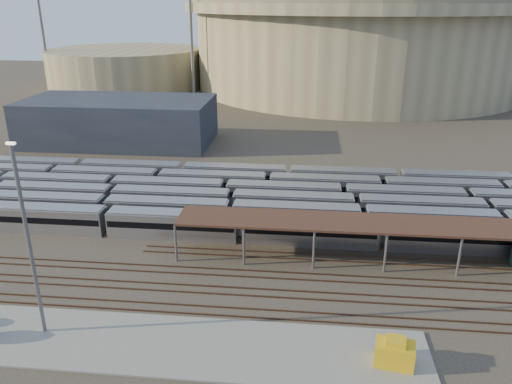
{
  "coord_description": "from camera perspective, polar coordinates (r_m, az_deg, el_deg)",
  "views": [
    {
      "loc": [
        7.75,
        -53.08,
        30.94
      ],
      "look_at": [
        0.97,
        12.0,
        5.61
      ],
      "focal_mm": 35.0,
      "sensor_mm": 36.0,
      "label": 1
    }
  ],
  "objects": [
    {
      "name": "floodlight_3",
      "position": [
        214.06,
        1.25,
        18.4
      ],
      "size": [
        4.0,
        1.0,
        38.4
      ],
      "color": "slate",
      "rests_on": "ground"
    },
    {
      "name": "yard_light_pole",
      "position": [
        50.78,
        -24.53,
        -5.3
      ],
      "size": [
        0.82,
        0.36,
        19.35
      ],
      "color": "slate",
      "rests_on": "apron"
    },
    {
      "name": "inspection_shed",
      "position": [
        64.3,
        18.25,
        -3.78
      ],
      "size": [
        60.3,
        6.0,
        5.3
      ],
      "color": "slate",
      "rests_on": "ground"
    },
    {
      "name": "subway_trains",
      "position": [
        77.76,
        -0.86,
        -0.85
      ],
      "size": [
        121.79,
        23.9,
        3.6
      ],
      "color": "silver",
      "rests_on": "ground"
    },
    {
      "name": "stadium",
      "position": [
        194.39,
        11.51,
        16.49
      ],
      "size": [
        124.0,
        124.0,
        32.5
      ],
      "color": "#9A8F68",
      "rests_on": "ground"
    },
    {
      "name": "service_building",
      "position": [
        119.08,
        -15.39,
        7.83
      ],
      "size": [
        42.0,
        20.0,
        10.0
      ],
      "primitive_type": "cube",
      "color": "#1E232D",
      "rests_on": "ground"
    },
    {
      "name": "ground",
      "position": [
        61.92,
        -2.06,
        -8.83
      ],
      "size": [
        420.0,
        420.0,
        0.0
      ],
      "primitive_type": "plane",
      "color": "#383026",
      "rests_on": "ground"
    },
    {
      "name": "empty_tracks",
      "position": [
        57.65,
        -2.76,
        -11.22
      ],
      "size": [
        170.0,
        9.62,
        0.18
      ],
      "color": "#4C3323",
      "rests_on": "ground"
    },
    {
      "name": "yellow_equipment",
      "position": [
        48.56,
        15.54,
        -17.39
      ],
      "size": [
        3.78,
        2.73,
        2.16
      ],
      "primitive_type": "cube",
      "rotation": [
        0.0,
        0.0,
        -0.18
      ],
      "color": "gold",
      "rests_on": "apron"
    },
    {
      "name": "floodlight_0",
      "position": [
        167.7,
        -7.41,
        17.48
      ],
      "size": [
        4.0,
        1.0,
        38.4
      ],
      "color": "slate",
      "rests_on": "ground"
    },
    {
      "name": "secondary_arena",
      "position": [
        196.67,
        -14.66,
        13.51
      ],
      "size": [
        56.0,
        56.0,
        14.0
      ],
      "primitive_type": "cylinder",
      "color": "#9A8F68",
      "rests_on": "ground"
    },
    {
      "name": "floodlight_1",
      "position": [
        196.63,
        -23.22,
        16.55
      ],
      "size": [
        4.0,
        1.0,
        38.4
      ],
      "color": "slate",
      "rests_on": "ground"
    },
    {
      "name": "apron",
      "position": [
        50.63,
        -10.38,
        -16.77
      ],
      "size": [
        50.0,
        9.0,
        0.2
      ],
      "primitive_type": "cube",
      "color": "gray",
      "rests_on": "ground"
    }
  ]
}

